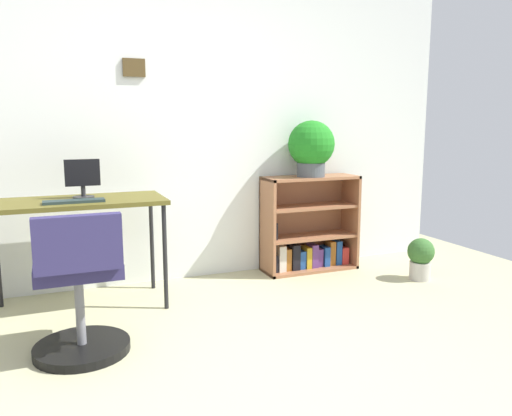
# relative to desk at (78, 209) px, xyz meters

# --- Properties ---
(wall_back) EXTENTS (5.20, 0.12, 2.47)m
(wall_back) POSITION_rel_desk_xyz_m (0.62, 0.46, 0.54)
(wall_back) COLOR silver
(wall_back) RESTS_ON ground_plane
(desk) EXTENTS (1.13, 0.55, 0.75)m
(desk) POSITION_rel_desk_xyz_m (0.00, 0.00, 0.00)
(desk) COLOR brown
(desk) RESTS_ON ground_plane
(monitor) EXTENTS (0.23, 0.14, 0.26)m
(monitor) POSITION_rel_desk_xyz_m (0.04, 0.06, 0.20)
(monitor) COLOR #262628
(monitor) RESTS_ON desk
(keyboard) EXTENTS (0.38, 0.11, 0.02)m
(keyboard) POSITION_rel_desk_xyz_m (-0.03, -0.13, 0.07)
(keyboard) COLOR #223130
(keyboard) RESTS_ON desk
(office_chair) EXTENTS (0.52, 0.55, 0.82)m
(office_chair) POSITION_rel_desk_xyz_m (-0.05, -0.78, -0.33)
(office_chair) COLOR black
(office_chair) RESTS_ON ground_plane
(bookshelf_low) EXTENTS (0.82, 0.30, 0.81)m
(bookshelf_low) POSITION_rel_desk_xyz_m (1.87, 0.26, -0.35)
(bookshelf_low) COLOR #97603F
(bookshelf_low) RESTS_ON ground_plane
(potted_plant_on_shelf) EXTENTS (0.39, 0.39, 0.47)m
(potted_plant_on_shelf) POSITION_rel_desk_xyz_m (1.87, 0.21, 0.37)
(potted_plant_on_shelf) COLOR #474C51
(potted_plant_on_shelf) RESTS_ON bookshelf_low
(potted_plant_floor) EXTENTS (0.21, 0.21, 0.34)m
(potted_plant_floor) POSITION_rel_desk_xyz_m (2.58, -0.37, -0.51)
(potted_plant_floor) COLOR #B7B2A8
(potted_plant_floor) RESTS_ON ground_plane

